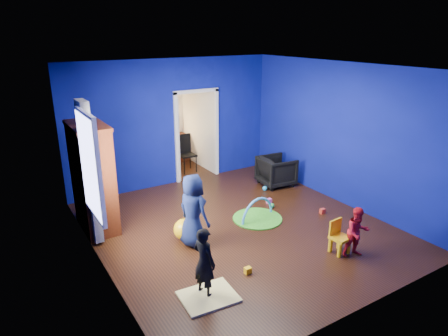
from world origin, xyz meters
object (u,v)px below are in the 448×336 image
toddler_red (357,232)px  study_desk (172,149)px  hopper_ball (185,229)px  play_mat (257,218)px  folding_chair (187,154)px  crt_tv (95,175)px  child_black (204,262)px  child_navy (193,211)px  armchair (276,171)px  kid_chair (340,239)px  vase (90,122)px  tv_armoire (93,178)px

toddler_red → study_desk: (-0.47, 6.06, -0.05)m
hopper_ball → play_mat: (1.55, -0.03, -0.18)m
toddler_red → folding_chair: size_ratio=0.91×
toddler_red → crt_tv: 4.60m
child_black → child_navy: child_navy is taller
armchair → child_navy: 3.31m
toddler_red → kid_chair: toddler_red is taller
vase → play_mat: 3.54m
vase → study_desk: vase is taller
toddler_red → crt_tv: crt_tv is taller
hopper_ball → folding_chair: size_ratio=0.42×
child_black → kid_chair: bearing=-110.9°
child_black → hopper_ball: child_black is taller
toddler_red → kid_chair: size_ratio=1.68×
crt_tv → hopper_ball: 1.89m
play_mat → crt_tv: bearing=154.0°
play_mat → vase: bearing=159.7°
armchair → tv_armoire: tv_armoire is taller
child_navy → play_mat: child_navy is taller
hopper_ball → study_desk: bearing=68.2°
child_navy → hopper_ball: size_ratio=3.32×
child_navy → folding_chair: (1.60, 3.42, -0.17)m
child_navy → vase: (-1.22, 1.22, 1.42)m
child_navy → hopper_ball: bearing=-4.9°
crt_tv → toddler_red: bearing=-44.6°
child_black → tv_armoire: tv_armoire is taller
toddler_red → study_desk: size_ratio=0.96×
vase → crt_tv: bearing=82.4°
child_navy → vase: 2.23m
folding_chair → crt_tv: bearing=-145.7°
child_navy → tv_armoire: bearing=22.5°
child_navy → play_mat: 1.64m
child_navy → tv_armoire: size_ratio=0.65×
play_mat → hopper_ball: bearing=178.7°
tv_armoire → child_navy: bearing=-51.3°
vase → folding_chair: size_ratio=0.20×
toddler_red → tv_armoire: bearing=153.7°
hopper_ball → kid_chair: size_ratio=0.76×
tv_armoire → hopper_ball: tv_armoire is taller
crt_tv → study_desk: bearing=45.8°
armchair → study_desk: size_ratio=0.86×
child_navy → vase: vase is taller
armchair → hopper_ball: armchair is taller
toddler_red → folding_chair: (-0.47, 5.10, 0.04)m
kid_chair → play_mat: bearing=99.4°
play_mat → kid_chair: bearing=-76.1°
armchair → kid_chair: size_ratio=1.52×
tv_armoire → crt_tv: size_ratio=2.80×
kid_chair → folding_chair: 4.91m
armchair → play_mat: 1.94m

